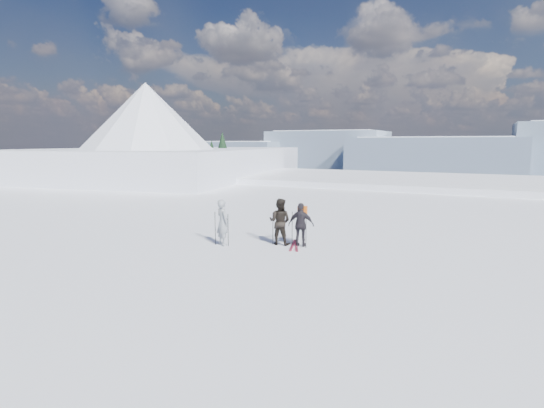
{
  "coord_description": "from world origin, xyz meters",
  "views": [
    {
      "loc": [
        4.99,
        -10.53,
        3.74
      ],
      "look_at": [
        -1.74,
        3.0,
        1.52
      ],
      "focal_mm": 28.0,
      "sensor_mm": 36.0,
      "label": 1
    }
  ],
  "objects_px": {
    "skier_grey": "(223,222)",
    "skier_dark": "(280,222)",
    "skier_pack": "(301,225)",
    "skis_loose": "(295,245)"
  },
  "relations": [
    {
      "from": "skier_grey",
      "to": "skier_dark",
      "type": "bearing_deg",
      "value": -119.45
    },
    {
      "from": "skier_dark",
      "to": "skier_grey",
      "type": "bearing_deg",
      "value": 24.05
    },
    {
      "from": "skier_dark",
      "to": "skis_loose",
      "type": "bearing_deg",
      "value": 179.94
    },
    {
      "from": "skier_dark",
      "to": "skis_loose",
      "type": "xyz_separation_m",
      "value": [
        0.57,
        0.05,
        -0.84
      ]
    },
    {
      "from": "skier_pack",
      "to": "skis_loose",
      "type": "height_order",
      "value": "skier_pack"
    },
    {
      "from": "skier_grey",
      "to": "skier_pack",
      "type": "relative_size",
      "value": 1.06
    },
    {
      "from": "skier_dark",
      "to": "skis_loose",
      "type": "height_order",
      "value": "skier_dark"
    },
    {
      "from": "skier_grey",
      "to": "skis_loose",
      "type": "distance_m",
      "value": 2.75
    },
    {
      "from": "skier_dark",
      "to": "skier_pack",
      "type": "bearing_deg",
      "value": 178.75
    },
    {
      "from": "skier_dark",
      "to": "skier_pack",
      "type": "height_order",
      "value": "skier_dark"
    }
  ]
}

